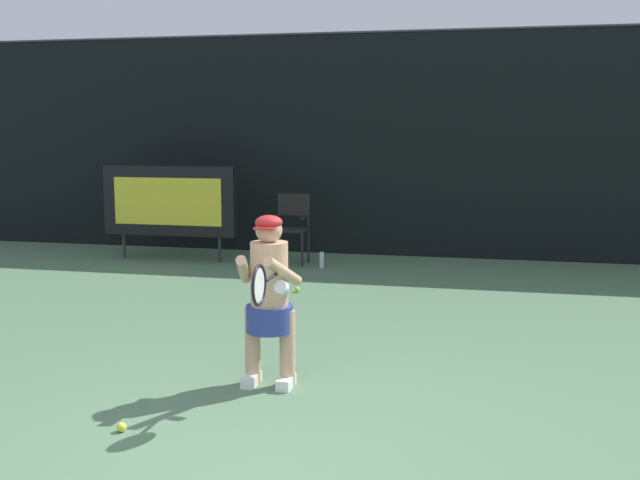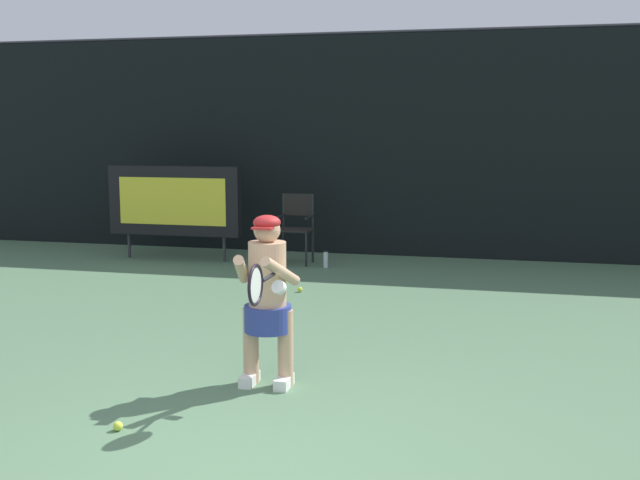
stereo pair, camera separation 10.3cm
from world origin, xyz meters
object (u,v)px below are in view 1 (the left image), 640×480
(water_bottle, at_px, (322,260))
(umpire_chair, at_px, (292,224))
(tennis_ball_loose, at_px, (297,290))
(tennis_ball_spare, at_px, (121,427))
(scoreboard, at_px, (170,201))
(tennis_player, at_px, (269,295))
(tennis_racket, at_px, (260,285))

(water_bottle, bearing_deg, umpire_chair, 153.44)
(tennis_ball_loose, height_order, tennis_ball_spare, same)
(scoreboard, xyz_separation_m, tennis_player, (3.31, -5.52, -0.19))
(umpire_chair, distance_m, tennis_ball_loose, 2.24)
(umpire_chair, distance_m, tennis_ball_spare, 6.92)
(umpire_chair, distance_m, tennis_player, 5.82)
(scoreboard, height_order, tennis_racket, scoreboard)
(water_bottle, relative_size, tennis_player, 0.19)
(scoreboard, relative_size, tennis_ball_spare, 32.35)
(tennis_racket, height_order, tennis_ball_loose, tennis_racket)
(umpire_chair, height_order, tennis_racket, tennis_racket)
(umpire_chair, bearing_deg, tennis_player, -76.67)
(tennis_player, distance_m, tennis_ball_loose, 3.73)
(tennis_player, bearing_deg, water_bottle, 98.40)
(tennis_player, height_order, tennis_ball_spare, tennis_player)
(water_bottle, relative_size, tennis_ball_spare, 3.90)
(umpire_chair, distance_m, water_bottle, 0.79)
(tennis_racket, height_order, tennis_ball_spare, tennis_racket)
(scoreboard, bearing_deg, tennis_racket, -60.91)
(scoreboard, bearing_deg, tennis_player, -59.07)
(tennis_racket, xyz_separation_m, tennis_ball_spare, (-0.86, -0.55, -0.95))
(water_bottle, distance_m, tennis_player, 5.48)
(tennis_player, height_order, tennis_ball_loose, tennis_player)
(tennis_player, bearing_deg, scoreboard, 120.93)
(umpire_chair, relative_size, tennis_ball_loose, 15.88)
(tennis_ball_spare, bearing_deg, scoreboard, 110.98)
(tennis_player, height_order, tennis_racket, tennis_player)
(scoreboard, distance_m, umpire_chair, 2.00)
(umpire_chair, height_order, tennis_ball_loose, umpire_chair)
(scoreboard, relative_size, umpire_chair, 2.04)
(umpire_chair, bearing_deg, water_bottle, -26.56)
(water_bottle, bearing_deg, tennis_ball_loose, -87.20)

